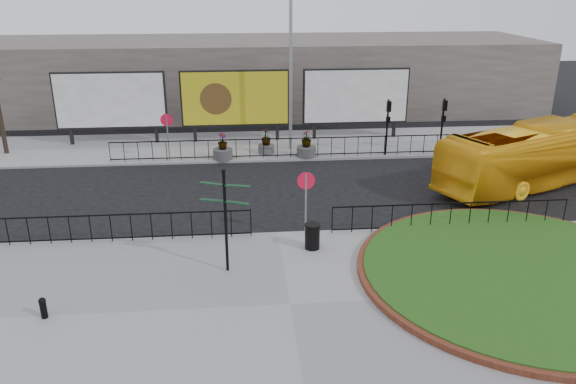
{
  "coord_description": "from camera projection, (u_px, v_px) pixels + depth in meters",
  "views": [
    {
      "loc": [
        -1.29,
        -19.06,
        8.99
      ],
      "look_at": [
        0.44,
        0.58,
        1.49
      ],
      "focal_mm": 35.0,
      "sensor_mm": 36.0,
      "label": 1
    }
  ],
  "objects": [
    {
      "name": "speed_sign_far",
      "position": [
        167.0,
        127.0,
        28.71
      ],
      "size": [
        0.64,
        0.07,
        2.47
      ],
      "color": "gray",
      "rests_on": "pavement_far"
    },
    {
      "name": "billboard_right",
      "position": [
        356.0,
        96.0,
        32.66
      ],
      "size": [
        6.2,
        0.31,
        4.1
      ],
      "color": "black",
      "rests_on": "pavement_far"
    },
    {
      "name": "planter_b",
      "position": [
        266.0,
        144.0,
        30.41
      ],
      "size": [
        0.86,
        0.86,
        1.37
      ],
      "color": "#4C4C4F",
      "rests_on": "pavement_far"
    },
    {
      "name": "planter_a",
      "position": [
        223.0,
        150.0,
        29.41
      ],
      "size": [
        1.02,
        1.02,
        1.42
      ],
      "color": "#4C4C4F",
      "rests_on": "pavement_far"
    },
    {
      "name": "lamp_post",
      "position": [
        291.0,
        63.0,
        29.7
      ],
      "size": [
        0.74,
        0.18,
        9.23
      ],
      "color": "gray",
      "rests_on": "pavement_far"
    },
    {
      "name": "fingerpost_sign",
      "position": [
        225.0,
        211.0,
        17.53
      ],
      "size": [
        1.6,
        0.77,
        3.47
      ],
      "rotation": [
        0.0,
        0.0,
        -0.4
      ],
      "color": "black",
      "rests_on": "pavement_near"
    },
    {
      "name": "railing_near_left",
      "position": [
        111.0,
        228.0,
        20.04
      ],
      "size": [
        10.0,
        0.1,
        1.1
      ],
      "primitive_type": null,
      "color": "black",
      "rests_on": "pavement_near"
    },
    {
      "name": "ground",
      "position": [
        278.0,
        235.0,
        21.05
      ],
      "size": [
        90.0,
        90.0,
        0.0
      ],
      "primitive_type": "plane",
      "color": "black",
      "rests_on": "ground"
    },
    {
      "name": "litter_bin",
      "position": [
        312.0,
        236.0,
        19.59
      ],
      "size": [
        0.56,
        0.56,
        0.92
      ],
      "color": "black",
      "rests_on": "pavement_near"
    },
    {
      "name": "billboard_left",
      "position": [
        110.0,
        101.0,
        31.51
      ],
      "size": [
        6.2,
        0.31,
        4.1
      ],
      "color": "black",
      "rests_on": "pavement_far"
    },
    {
      "name": "pavement_far",
      "position": [
        263.0,
        145.0,
        32.2
      ],
      "size": [
        44.0,
        6.0,
        0.12
      ],
      "primitive_type": "cube",
      "color": "gray",
      "rests_on": "ground"
    },
    {
      "name": "signal_pole_b",
      "position": [
        443.0,
        118.0,
        29.78
      ],
      "size": [
        0.22,
        0.26,
        3.0
      ],
      "color": "black",
      "rests_on": "pavement_far"
    },
    {
      "name": "speed_sign_near",
      "position": [
        306.0,
        190.0,
        20.08
      ],
      "size": [
        0.64,
        0.07,
        2.47
      ],
      "color": "gray",
      "rests_on": "pavement_near"
    },
    {
      "name": "brick_edge",
      "position": [
        521.0,
        273.0,
        17.87
      ],
      "size": [
        10.4,
        10.4,
        0.18
      ],
      "primitive_type": "cylinder",
      "color": "brown",
      "rests_on": "pavement_near"
    },
    {
      "name": "billboard_mid",
      "position": [
        235.0,
        98.0,
        32.08
      ],
      "size": [
        6.2,
        0.31,
        4.1
      ],
      "color": "black",
      "rests_on": "pavement_far"
    },
    {
      "name": "signal_pole_a",
      "position": [
        388.0,
        119.0,
        29.53
      ],
      "size": [
        0.22,
        0.26,
        3.0
      ],
      "color": "black",
      "rests_on": "pavement_far"
    },
    {
      "name": "planter_c",
      "position": [
        306.0,
        147.0,
        29.82
      ],
      "size": [
        1.02,
        1.02,
        1.47
      ],
      "color": "#4C4C4F",
      "rests_on": "pavement_far"
    },
    {
      "name": "bollard",
      "position": [
        43.0,
        307.0,
        15.58
      ],
      "size": [
        0.2,
        0.2,
        0.63
      ],
      "color": "black",
      "rests_on": "pavement_near"
    },
    {
      "name": "pavement_near",
      "position": [
        290.0,
        306.0,
        16.37
      ],
      "size": [
        30.0,
        10.0,
        0.12
      ],
      "primitive_type": "cube",
      "color": "gray",
      "rests_on": "ground"
    },
    {
      "name": "railing_near_right",
      "position": [
        451.0,
        216.0,
        21.07
      ],
      "size": [
        9.0,
        0.1,
        1.1
      ],
      "primitive_type": null,
      "color": "black",
      "rests_on": "pavement_near"
    },
    {
      "name": "grass_lawn",
      "position": [
        521.0,
        273.0,
        17.86
      ],
      "size": [
        10.0,
        10.0,
        0.22
      ],
      "primitive_type": "cylinder",
      "color": "#254612",
      "rests_on": "pavement_near"
    },
    {
      "name": "building_backdrop",
      "position": [
        256.0,
        75.0,
        40.65
      ],
      "size": [
        40.0,
        10.0,
        5.0
      ],
      "primitive_type": "cube",
      "color": "slate",
      "rests_on": "ground"
    },
    {
      "name": "railing_far",
      "position": [
        284.0,
        148.0,
        29.55
      ],
      "size": [
        18.0,
        0.1,
        1.1
      ],
      "primitive_type": null,
      "color": "black",
      "rests_on": "pavement_far"
    },
    {
      "name": "bus",
      "position": [
        534.0,
        156.0,
        25.62
      ],
      "size": [
        10.42,
        6.44,
        2.88
      ],
      "primitive_type": "imported",
      "rotation": [
        0.0,
        0.0,
        1.99
      ],
      "color": "#F3AE15",
      "rests_on": "ground"
    }
  ]
}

